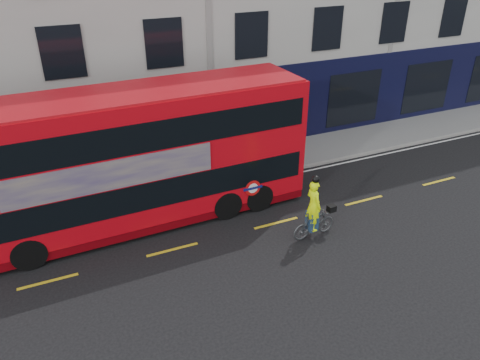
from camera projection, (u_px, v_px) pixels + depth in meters
ground at (297, 245)px, 16.16m from camera, size 120.00×120.00×0.00m
pavement at (224, 167)px, 21.36m from camera, size 60.00×3.00×0.12m
kerb at (238, 181)px, 20.15m from camera, size 60.00×0.12×0.13m
road_edge_line at (241, 185)px, 19.94m from camera, size 58.00×0.10×0.01m
lane_dashes at (276, 223)px, 17.37m from camera, size 58.00×0.12×0.01m
bus at (138, 158)px, 16.43m from camera, size 12.36×3.09×4.96m
cyclist at (314, 216)px, 16.23m from camera, size 1.73×0.71×2.45m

